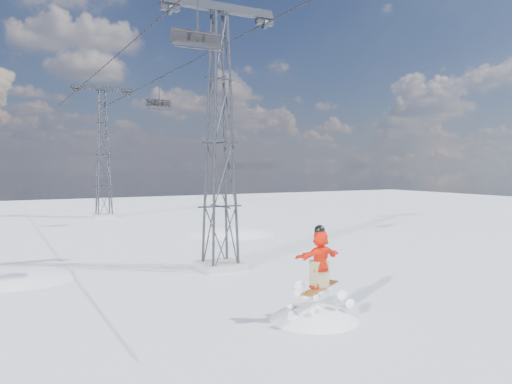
% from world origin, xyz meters
% --- Properties ---
extents(ground, '(120.00, 120.00, 0.00)m').
position_xyz_m(ground, '(0.00, 0.00, 0.00)').
color(ground, white).
rests_on(ground, ground).
extents(lift_tower_near, '(5.20, 1.80, 11.43)m').
position_xyz_m(lift_tower_near, '(0.80, 8.00, 5.47)').
color(lift_tower_near, '#999999').
rests_on(lift_tower_near, ground).
extents(lift_tower_far, '(5.20, 1.80, 11.43)m').
position_xyz_m(lift_tower_far, '(0.80, 33.00, 5.47)').
color(lift_tower_far, '#999999').
rests_on(lift_tower_far, ground).
extents(haul_cables, '(4.46, 51.00, 0.06)m').
position_xyz_m(haul_cables, '(0.80, 19.50, 10.85)').
color(haul_cables, black).
rests_on(haul_cables, ground).
extents(snowboarder_jump, '(4.40, 4.40, 6.77)m').
position_xyz_m(snowboarder_jump, '(0.29, 0.13, -1.63)').
color(snowboarder_jump, white).
rests_on(snowboarder_jump, ground).
extents(lift_chair_near, '(1.85, 0.53, 2.30)m').
position_xyz_m(lift_chair_near, '(-1.40, 5.02, 9.01)').
color(lift_chair_near, black).
rests_on(lift_chair_near, ground).
extents(lift_chair_mid, '(1.83, 0.53, 2.27)m').
position_xyz_m(lift_chair_mid, '(3.00, 23.78, 9.03)').
color(lift_chair_mid, black).
rests_on(lift_chair_mid, ground).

